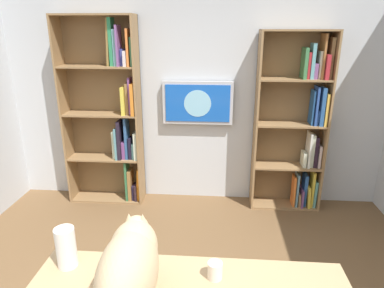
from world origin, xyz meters
The scene contains 7 objects.
wall_back centered at (0.00, -2.23, 1.35)m, with size 4.52×0.06×2.70m, color silver.
bookshelf_left centered at (-1.18, -2.06, 0.99)m, with size 0.79×0.28×2.02m.
bookshelf_right centered at (0.97, -2.06, 1.08)m, with size 0.89×0.28×2.18m.
wall_mounted_tv centered at (-0.03, -2.15, 1.22)m, with size 0.81×0.07×0.50m.
cat centered at (0.13, 0.40, 0.96)m, with size 0.28×0.71×0.39m.
paper_towel_roll centered at (0.56, 0.18, 0.88)m, with size 0.11×0.11×0.24m, color white.
coffee_mug centered at (-0.27, 0.21, 0.81)m, with size 0.08×0.08×0.10m, color white.
Camera 1 is at (-0.27, 1.72, 2.03)m, focal length 31.90 mm.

